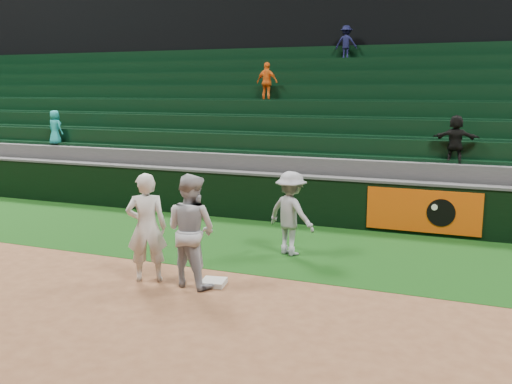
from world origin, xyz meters
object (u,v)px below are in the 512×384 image
first_base (214,282)px  baserunner (191,230)px  first_baseman (147,227)px  base_coach (291,213)px

first_base → baserunner: bearing=-159.6°
first_baseman → base_coach: first_baseman is taller
first_baseman → baserunner: size_ratio=0.99×
baserunner → base_coach: bearing=-101.1°
first_base → baserunner: baserunner is taller
first_baseman → base_coach: 3.12m
first_base → base_coach: (0.67, 2.28, 0.83)m
first_base → base_coach: size_ratio=0.23×
first_baseman → baserunner: 0.85m
first_base → baserunner: (-0.36, -0.13, 0.95)m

